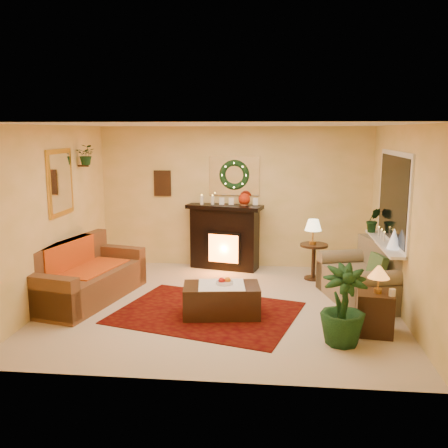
# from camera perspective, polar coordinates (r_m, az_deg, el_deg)

# --- Properties ---
(floor) EXTENTS (5.00, 5.00, 0.00)m
(floor) POSITION_cam_1_polar(r_m,az_deg,el_deg) (7.39, -0.28, -9.30)
(floor) COLOR beige
(floor) RESTS_ON ground
(ceiling) EXTENTS (5.00, 5.00, 0.00)m
(ceiling) POSITION_cam_1_polar(r_m,az_deg,el_deg) (6.95, -0.30, 11.29)
(ceiling) COLOR white
(ceiling) RESTS_ON ground
(wall_back) EXTENTS (5.00, 5.00, 0.00)m
(wall_back) POSITION_cam_1_polar(r_m,az_deg,el_deg) (9.27, 1.19, 3.07)
(wall_back) COLOR #EFD88C
(wall_back) RESTS_ON ground
(wall_front) EXTENTS (5.00, 5.00, 0.00)m
(wall_front) POSITION_cam_1_polar(r_m,az_deg,el_deg) (4.87, -3.11, -3.88)
(wall_front) COLOR #EFD88C
(wall_front) RESTS_ON ground
(wall_left) EXTENTS (4.50, 4.50, 0.00)m
(wall_left) POSITION_cam_1_polar(r_m,az_deg,el_deg) (7.73, -19.05, 0.96)
(wall_left) COLOR #EFD88C
(wall_left) RESTS_ON ground
(wall_right) EXTENTS (4.50, 4.50, 0.00)m
(wall_right) POSITION_cam_1_polar(r_m,az_deg,el_deg) (7.23, 19.81, 0.29)
(wall_right) COLOR #EFD88C
(wall_right) RESTS_ON ground
(area_rug) EXTENTS (2.82, 2.40, 0.01)m
(area_rug) POSITION_cam_1_polar(r_m,az_deg,el_deg) (7.11, -2.00, -10.09)
(area_rug) COLOR #5C0D0C
(area_rug) RESTS_ON floor
(sofa) EXTENTS (1.33, 2.18, 0.87)m
(sofa) POSITION_cam_1_polar(r_m,az_deg,el_deg) (7.80, -15.36, -5.30)
(sofa) COLOR #523622
(sofa) RESTS_ON floor
(red_throw) EXTENTS (0.74, 1.21, 0.02)m
(red_throw) POSITION_cam_1_polar(r_m,az_deg,el_deg) (7.94, -15.18, -4.83)
(red_throw) COLOR #DB2F41
(red_throw) RESTS_ON sofa
(fireplace) EXTENTS (1.28, 0.65, 1.12)m
(fireplace) POSITION_cam_1_polar(r_m,az_deg,el_deg) (9.20, 0.08, -1.73)
(fireplace) COLOR black
(fireplace) RESTS_ON floor
(poinsettia) EXTENTS (0.22, 0.22, 0.22)m
(poinsettia) POSITION_cam_1_polar(r_m,az_deg,el_deg) (9.02, 2.34, 2.85)
(poinsettia) COLOR #B1240A
(poinsettia) RESTS_ON fireplace
(mantel_candle_a) EXTENTS (0.07, 0.07, 0.20)m
(mantel_candle_a) POSITION_cam_1_polar(r_m,az_deg,el_deg) (9.11, -2.55, 2.67)
(mantel_candle_a) COLOR white
(mantel_candle_a) RESTS_ON fireplace
(mantel_candle_b) EXTENTS (0.06, 0.06, 0.18)m
(mantel_candle_b) POSITION_cam_1_polar(r_m,az_deg,el_deg) (9.11, -1.31, 2.68)
(mantel_candle_b) COLOR beige
(mantel_candle_b) RESTS_ON fireplace
(mantel_mirror) EXTENTS (0.92, 0.02, 0.72)m
(mantel_mirror) POSITION_cam_1_polar(r_m,az_deg,el_deg) (9.21, 1.19, 5.52)
(mantel_mirror) COLOR white
(mantel_mirror) RESTS_ON wall_back
(wreath) EXTENTS (0.55, 0.11, 0.55)m
(wreath) POSITION_cam_1_polar(r_m,az_deg,el_deg) (9.17, 1.17, 5.62)
(wreath) COLOR #194719
(wreath) RESTS_ON wall_back
(wall_art) EXTENTS (0.32, 0.03, 0.48)m
(wall_art) POSITION_cam_1_polar(r_m,az_deg,el_deg) (9.43, -7.04, 4.64)
(wall_art) COLOR #381E11
(wall_art) RESTS_ON wall_back
(gold_mirror) EXTENTS (0.03, 0.84, 1.00)m
(gold_mirror) POSITION_cam_1_polar(r_m,az_deg,el_deg) (7.94, -18.21, 4.53)
(gold_mirror) COLOR gold
(gold_mirror) RESTS_ON wall_left
(hanging_plant) EXTENTS (0.33, 0.28, 0.36)m
(hanging_plant) POSITION_cam_1_polar(r_m,az_deg,el_deg) (8.55, -15.40, 6.57)
(hanging_plant) COLOR #194719
(hanging_plant) RESTS_ON wall_left
(loveseat) EXTENTS (1.24, 1.67, 0.86)m
(loveseat) POSITION_cam_1_polar(r_m,az_deg,el_deg) (7.76, 15.46, -5.47)
(loveseat) COLOR tan
(loveseat) RESTS_ON floor
(window_frame) EXTENTS (0.03, 1.86, 1.36)m
(window_frame) POSITION_cam_1_polar(r_m,az_deg,el_deg) (7.72, 18.85, 2.84)
(window_frame) COLOR white
(window_frame) RESTS_ON wall_right
(window_glass) EXTENTS (0.02, 1.70, 1.22)m
(window_glass) POSITION_cam_1_polar(r_m,az_deg,el_deg) (7.72, 18.74, 2.85)
(window_glass) COLOR black
(window_glass) RESTS_ON wall_right
(window_sill) EXTENTS (0.22, 1.86, 0.04)m
(window_sill) POSITION_cam_1_polar(r_m,az_deg,el_deg) (7.82, 17.80, -2.08)
(window_sill) COLOR white
(window_sill) RESTS_ON wall_right
(mini_tree) EXTENTS (0.19, 0.19, 0.29)m
(mini_tree) POSITION_cam_1_polar(r_m,az_deg,el_deg) (7.34, 18.86, -1.58)
(mini_tree) COLOR white
(mini_tree) RESTS_ON window_sill
(sill_plant) EXTENTS (0.29, 0.23, 0.52)m
(sill_plant) POSITION_cam_1_polar(r_m,az_deg,el_deg) (8.44, 16.69, 0.38)
(sill_plant) COLOR #1F3D1A
(sill_plant) RESTS_ON window_sill
(side_table_round) EXTENTS (0.55, 0.55, 0.62)m
(side_table_round) POSITION_cam_1_polar(r_m,az_deg,el_deg) (8.70, 10.19, -4.16)
(side_table_round) COLOR #512117
(side_table_round) RESTS_ON floor
(lamp_cream) EXTENTS (0.28, 0.28, 0.43)m
(lamp_cream) POSITION_cam_1_polar(r_m,az_deg,el_deg) (8.57, 10.15, -0.57)
(lamp_cream) COLOR #FFEDAD
(lamp_cream) RESTS_ON side_table_round
(end_table_square) EXTENTS (0.49, 0.49, 0.54)m
(end_table_square) POSITION_cam_1_polar(r_m,az_deg,el_deg) (6.63, 16.83, -9.69)
(end_table_square) COLOR #381A13
(end_table_square) RESTS_ON floor
(lamp_tiffany) EXTENTS (0.27, 0.27, 0.39)m
(lamp_tiffany) POSITION_cam_1_polar(r_m,az_deg,el_deg) (6.45, 17.25, -5.82)
(lamp_tiffany) COLOR orange
(lamp_tiffany) RESTS_ON end_table_square
(coffee_table) EXTENTS (1.10, 0.70, 0.44)m
(coffee_table) POSITION_cam_1_polar(r_m,az_deg,el_deg) (6.95, -0.29, -8.79)
(coffee_table) COLOR #4B311B
(coffee_table) RESTS_ON floor
(fruit_bowl) EXTENTS (0.24, 0.24, 0.05)m
(fruit_bowl) POSITION_cam_1_polar(r_m,az_deg,el_deg) (6.90, 0.06, -6.82)
(fruit_bowl) COLOR silver
(fruit_bowl) RESTS_ON coffee_table
(floor_palm) EXTENTS (1.83, 1.83, 2.88)m
(floor_palm) POSITION_cam_1_polar(r_m,az_deg,el_deg) (6.15, 13.44, -9.32)
(floor_palm) COLOR #163612
(floor_palm) RESTS_ON floor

